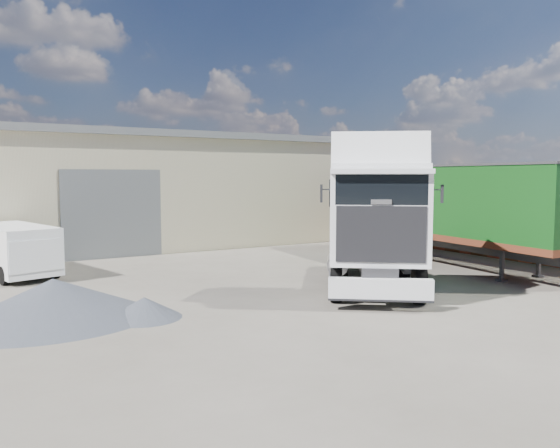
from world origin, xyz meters
TOP-DOWN VIEW (x-y plane):
  - ground at (0.00, 0.00)m, footprint 120.00×120.00m
  - brick_boundary_wall at (11.50, 6.00)m, footprint 0.35×26.00m
  - tractor_unit at (2.72, -0.65)m, footprint 5.92×6.73m
  - box_trailer at (8.50, 2.19)m, footprint 3.36×11.42m
  - panel_van at (-5.83, 7.40)m, footprint 2.61×4.43m
  - gravel_heap at (-5.70, 0.80)m, footprint 5.90×5.22m

SIDE VIEW (x-z plane):
  - ground at x=0.00m, z-range 0.00..0.00m
  - gravel_heap at x=-5.70m, z-range -0.04..0.95m
  - panel_van at x=-5.83m, z-range 0.03..1.73m
  - brick_boundary_wall at x=11.50m, z-range 0.00..2.50m
  - tractor_unit at x=2.72m, z-range -0.35..4.11m
  - box_trailer at x=8.50m, z-range 0.41..4.15m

